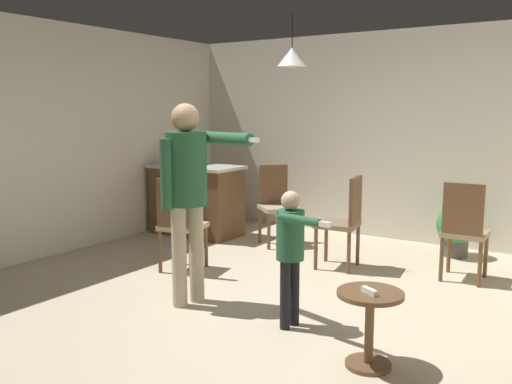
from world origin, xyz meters
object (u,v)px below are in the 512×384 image
Objects in this scene: dining_chair_spare at (344,219)px; potted_plant_corner at (457,223)px; kitchen_counter at (196,200)px; spare_remote_on_table at (369,291)px; side_table_by_couch at (370,320)px; dining_chair_centre_back at (276,201)px; dining_chair_by_counter at (179,221)px; person_adult at (188,182)px; person_child at (291,244)px; dining_chair_near_wall at (464,228)px.

potted_plant_corner is at bearing -46.10° from dining_chair_spare.
kitchen_counter is 2.40m from dining_chair_spare.
kitchen_counter is at bearing 144.70° from spare_remote_on_table.
kitchen_counter is 1.26× the size of dining_chair_spare.
side_table_by_couch is at bearing 102.03° from spare_remote_on_table.
spare_remote_on_table is at bearing 80.73° from dining_chair_centre_back.
dining_chair_by_counter is 2.68m from spare_remote_on_table.
person_adult reaches higher than dining_chair_centre_back.
side_table_by_couch is 0.48× the size of person_child.
potted_plant_corner is (-0.21, 3.19, 0.07)m from side_table_by_couch.
dining_chair_by_counter is 7.69× the size of spare_remote_on_table.
dining_chair_by_counter is at bearing 158.25° from spare_remote_on_table.
potted_plant_corner is (2.28, 2.24, -0.15)m from dining_chair_by_counter.
person_child is 1.84m from dining_chair_by_counter.
dining_chair_centre_back is 3.46m from spare_remote_on_table.
kitchen_counter is 1.77× the size of potted_plant_corner.
dining_chair_spare is (-1.18, -0.23, 0.00)m from dining_chair_near_wall.
person_adult reaches higher than kitchen_counter.
kitchen_counter is 3.35m from potted_plant_corner.
person_adult reaches higher than person_child.
side_table_by_couch is 2.26m from dining_chair_near_wall.
spare_remote_on_table reaches higher than side_table_by_couch.
potted_plant_corner is at bearing 93.74° from side_table_by_couch.
person_child is 0.86m from spare_remote_on_table.
spare_remote_on_table is (1.78, -0.31, -0.55)m from person_adult.
dining_chair_by_counter is (-1.71, 0.65, -0.13)m from person_child.
dining_chair_spare is at bearing 118.26° from spare_remote_on_table.
spare_remote_on_table is at bearing 75.97° from person_child.
dining_chair_centre_back reaches higher than kitchen_counter.
spare_remote_on_table is at bearing -35.30° from kitchen_counter.
person_adult is 1.89m from spare_remote_on_table.
spare_remote_on_table is (0.78, -0.34, -0.14)m from person_child.
person_adult is 1.09m from person_child.
side_table_by_couch is at bearing -160.06° from dining_chair_spare.
potted_plant_corner is 5.48× the size of spare_remote_on_table.
dining_chair_centre_back is (-2.36, 0.31, 0.00)m from dining_chair_near_wall.
dining_chair_centre_back is 7.69× the size of spare_remote_on_table.
dining_chair_by_counter is at bearing -135.51° from potted_plant_corner.
dining_chair_centre_back is at bearing 6.43° from kitchen_counter.
potted_plant_corner reaches higher than side_table_by_couch.
dining_chair_near_wall is (0.08, 2.25, 0.22)m from side_table_by_couch.
kitchen_counter is at bearing 145.11° from side_table_by_couch.
dining_chair_by_counter is at bearing -155.91° from dining_chair_near_wall.
kitchen_counter is 2.42× the size of side_table_by_couch.
side_table_by_couch is at bearing 81.09° from dining_chair_centre_back.
potted_plant_corner is (2.07, 0.63, -0.15)m from dining_chair_centre_back.
kitchen_counter is 0.72× the size of person_adult.
dining_chair_centre_back is at bearing 69.99° from dining_chair_by_counter.
person_child reaches higher than side_table_by_couch.
kitchen_counter is 4.26m from spare_remote_on_table.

